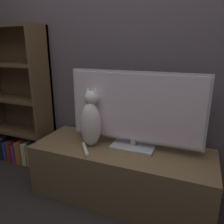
# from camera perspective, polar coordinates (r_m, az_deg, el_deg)

# --- Properties ---
(wall_back) EXTENTS (4.80, 0.05, 2.60)m
(wall_back) POSITION_cam_1_polar(r_m,az_deg,el_deg) (1.91, 6.16, 18.40)
(wall_back) COLOR #564C51
(wall_back) RESTS_ON ground_plane
(tv_stand) EXTENTS (1.46, 0.54, 0.45)m
(tv_stand) POSITION_cam_1_polar(r_m,az_deg,el_deg) (1.91, 2.33, -15.51)
(tv_stand) COLOR brown
(tv_stand) RESTS_ON ground_plane
(tv) EXTENTS (1.07, 0.21, 0.62)m
(tv) POSITION_cam_1_polar(r_m,az_deg,el_deg) (1.71, 5.86, 0.46)
(tv) COLOR #B7B7BC
(tv) RESTS_ON tv_stand
(cat) EXTENTS (0.18, 0.30, 0.49)m
(cat) POSITION_cam_1_polar(r_m,az_deg,el_deg) (1.78, -5.51, -2.48)
(cat) COLOR silver
(cat) RESTS_ON tv_stand
(bookshelf) EXTENTS (0.71, 0.28, 1.44)m
(bookshelf) POSITION_cam_1_polar(r_m,az_deg,el_deg) (2.51, -22.65, 0.46)
(bookshelf) COLOR brown
(bookshelf) RESTS_ON ground_plane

